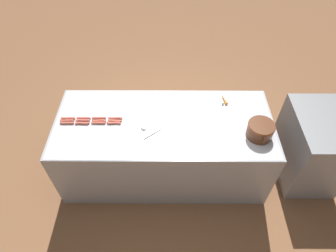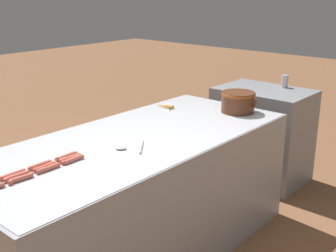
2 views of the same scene
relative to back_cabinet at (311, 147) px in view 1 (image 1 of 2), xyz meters
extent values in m
plane|color=brown|center=(-0.01, -1.79, -0.47)|extent=(20.00, 20.00, 0.00)
cube|color=#9EA0A5|center=(-0.01, -1.79, -0.02)|extent=(1.05, 2.45, 0.90)
cube|color=silver|center=(-0.01, -1.79, 0.44)|extent=(1.03, 2.40, 0.00)
cube|color=gray|center=(0.00, 0.00, 0.00)|extent=(0.90, 0.62, 0.94)
cylinder|color=#CC604C|center=(-0.04, -2.86, 0.45)|extent=(0.03, 0.13, 0.03)
sphere|color=#CC604C|center=(-0.04, -2.93, 0.45)|extent=(0.03, 0.03, 0.03)
sphere|color=#CC604C|center=(-0.04, -2.80, 0.45)|extent=(0.03, 0.03, 0.03)
cylinder|color=#C25C4D|center=(-0.05, -2.69, 0.45)|extent=(0.03, 0.13, 0.03)
sphere|color=#C25C4D|center=(-0.05, -2.76, 0.45)|extent=(0.03, 0.03, 0.03)
sphere|color=#C25C4D|center=(-0.04, -2.63, 0.45)|extent=(0.03, 0.03, 0.03)
cylinder|color=#C5604B|center=(-0.05, -2.52, 0.45)|extent=(0.03, 0.13, 0.03)
sphere|color=#C5604B|center=(-0.05, -2.58, 0.45)|extent=(0.03, 0.03, 0.03)
sphere|color=#C5604B|center=(-0.05, -2.45, 0.45)|extent=(0.03, 0.03, 0.03)
cylinder|color=#CA5C4E|center=(-0.05, -2.34, 0.45)|extent=(0.04, 0.13, 0.03)
sphere|color=#CA5C4E|center=(-0.05, -2.40, 0.45)|extent=(0.03, 0.03, 0.03)
sphere|color=#CA5C4E|center=(-0.04, -2.27, 0.45)|extent=(0.03, 0.03, 0.03)
cylinder|color=#C85E50|center=(-0.01, -2.87, 0.45)|extent=(0.03, 0.13, 0.03)
sphere|color=#C85E50|center=(-0.01, -2.93, 0.45)|extent=(0.03, 0.03, 0.03)
sphere|color=#C85E50|center=(-0.01, -2.80, 0.45)|extent=(0.03, 0.03, 0.03)
cylinder|color=#C45B50|center=(-0.01, -2.69, 0.45)|extent=(0.03, 0.13, 0.03)
sphere|color=#C45B50|center=(-0.01, -2.76, 0.45)|extent=(0.03, 0.03, 0.03)
sphere|color=#C45B50|center=(-0.01, -2.63, 0.45)|extent=(0.03, 0.03, 0.03)
cylinder|color=#CB5947|center=(-0.01, -2.51, 0.45)|extent=(0.04, 0.13, 0.03)
sphere|color=#CB5947|center=(-0.01, -2.58, 0.45)|extent=(0.03, 0.03, 0.03)
sphere|color=#CB5947|center=(0.00, -2.45, 0.45)|extent=(0.03, 0.03, 0.03)
cylinder|color=#CD654F|center=(-0.01, -2.34, 0.45)|extent=(0.03, 0.13, 0.03)
sphere|color=#CD654F|center=(0.00, -2.40, 0.45)|extent=(0.03, 0.03, 0.03)
sphere|color=#CD654F|center=(-0.01, -2.27, 0.45)|extent=(0.03, 0.03, 0.03)
cylinder|color=#C26551|center=(0.03, -2.86, 0.45)|extent=(0.03, 0.13, 0.03)
sphere|color=#C26551|center=(0.03, -2.92, 0.45)|extent=(0.03, 0.03, 0.03)
sphere|color=#C26551|center=(0.03, -2.79, 0.45)|extent=(0.03, 0.03, 0.03)
cylinder|color=#C45C4B|center=(0.03, -2.69, 0.45)|extent=(0.04, 0.13, 0.03)
sphere|color=#C45C4B|center=(0.04, -2.75, 0.45)|extent=(0.03, 0.03, 0.03)
sphere|color=#C45C4B|center=(0.03, -2.62, 0.45)|extent=(0.03, 0.03, 0.03)
cylinder|color=#C05D48|center=(0.03, -2.51, 0.45)|extent=(0.03, 0.13, 0.03)
sphere|color=#C05D48|center=(0.03, -2.58, 0.45)|extent=(0.03, 0.03, 0.03)
sphere|color=#C05D48|center=(0.03, -2.45, 0.45)|extent=(0.03, 0.03, 0.03)
cylinder|color=#CC6151|center=(0.03, -2.34, 0.45)|extent=(0.03, 0.13, 0.03)
sphere|color=#CC6151|center=(0.02, -2.41, 0.45)|extent=(0.03, 0.03, 0.03)
sphere|color=#CC6151|center=(0.03, -2.28, 0.45)|extent=(0.03, 0.03, 0.03)
cylinder|color=#562D19|center=(0.18, -0.78, 0.52)|extent=(0.27, 0.27, 0.17)
torus|color=brown|center=(0.18, -0.78, 0.59)|extent=(0.28, 0.28, 0.03)
torus|color=#562D19|center=(0.05, -0.78, 0.54)|extent=(0.08, 0.02, 0.08)
torus|color=#562D19|center=(0.32, -0.78, 0.54)|extent=(0.08, 0.02, 0.08)
cylinder|color=#B7B7BC|center=(0.18, -1.91, 0.45)|extent=(0.15, 0.18, 0.01)
ellipsoid|color=#B7B7BC|center=(0.09, -2.02, 0.45)|extent=(0.09, 0.08, 0.02)
cone|color=orange|center=(-0.36, -1.08, 0.46)|extent=(0.17, 0.08, 0.03)
sphere|color=#387F2D|center=(-0.28, -1.11, 0.46)|extent=(0.02, 0.02, 0.02)
camera|label=1|loc=(2.15, -1.74, 2.80)|focal=30.81mm
camera|label=2|loc=(2.02, -3.79, 1.43)|focal=46.77mm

